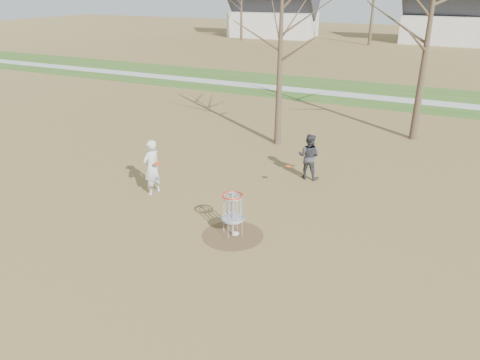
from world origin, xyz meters
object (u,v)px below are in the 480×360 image
object	(u,v)px
disc_golf_basket	(233,207)
disc_grounded	(235,233)
player_standing	(152,167)
player_throwing	(309,156)

from	to	relation	value
disc_golf_basket	disc_grounded	bearing A→B (deg)	75.09
player_standing	disc_grounded	bearing A→B (deg)	80.49
player_throwing	disc_grounded	distance (m)	5.15
player_standing	player_throwing	bearing A→B (deg)	139.76
player_throwing	disc_grounded	size ratio (longest dim) A/B	7.84
disc_grounded	disc_golf_basket	bearing A→B (deg)	-104.91
player_standing	disc_golf_basket	world-z (taller)	player_standing
player_standing	disc_grounded	world-z (taller)	player_standing
player_throwing	disc_golf_basket	distance (m)	5.20
player_throwing	disc_golf_basket	bearing A→B (deg)	83.04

